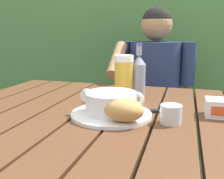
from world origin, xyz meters
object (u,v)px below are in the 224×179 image
Objects in this scene: person_eating at (153,86)px; soup_bowl at (111,102)px; beer_glass at (124,77)px; chair_near_diner at (156,113)px; beer_bottle at (139,75)px; serving_plate at (111,114)px; butter_tub at (222,108)px; water_glass_small at (171,114)px; bread_roll at (123,110)px; table_knife at (158,111)px.

soup_bowl is at bearing -93.49° from person_eating.
soup_bowl is at bearing -85.97° from beer_glass.
chair_near_diner is at bearing 89.14° from person_eating.
beer_bottle is (0.04, 0.29, 0.05)m from soup_bowl.
chair_near_diner is 1.02m from serving_plate.
person_eating is 10.62× the size of butter_tub.
person_eating reaches higher than water_glass_small.
bread_roll is at bearing -76.47° from beer_glass.
chair_near_diner reaches higher than bread_roll.
serving_plate is 1.22× the size of soup_bowl.
butter_tub is (0.30, 0.17, -0.02)m from bread_roll.
bread_roll is at bearing -89.47° from chair_near_diner.
table_knife is at bearing 59.85° from bread_roll.
chair_near_diner is at bearing 89.14° from beer_bottle.
beer_glass is at bearing 94.03° from serving_plate.
beer_bottle is (0.06, 0.04, 0.00)m from beer_glass.
soup_bowl reaches higher than butter_tub.
chair_near_diner is 0.78m from beer_bottle.
water_glass_small is (0.22, -0.27, -0.06)m from beer_glass.
butter_tub is at bearing -70.24° from chair_near_diner.
water_glass_small reaches higher than table_knife.
table_knife is at bearing 115.49° from water_glass_small.
chair_near_diner is 6.57× the size of bread_roll.
soup_bowl is 0.38m from butter_tub.
table_knife is at bearing -61.41° from beer_bottle.
chair_near_diner is at bearing 90.53° from bread_roll.
beer_bottle reaches higher than water_glass_small.
serving_plate is at bearing -85.97° from beer_glass.
person_eating is 0.75m from butter_tub.
soup_bowl is at bearing 174.69° from water_glass_small.
chair_near_diner is 1.03m from soup_bowl.
butter_tub is at bearing 28.81° from bread_roll.
serving_plate is at bearing -97.84° from beer_bottle.
beer_bottle is 3.47× the size of water_glass_small.
bread_roll is (0.01, -1.04, 0.33)m from chair_near_diner.
beer_glass is (-0.07, -0.72, 0.38)m from chair_near_diner.
table_knife is (0.10, -0.69, 0.05)m from person_eating.
bread_roll is (0.06, -0.07, 0.04)m from serving_plate.
butter_tub is at bearing 15.00° from serving_plate.
beer_glass is (-0.02, 0.25, 0.04)m from soup_bowl.
person_eating is 0.50m from beer_bottle.
serving_plate is 2.49× the size of butter_tub.
table_knife is (0.15, 0.09, -0.00)m from serving_plate.
chair_near_diner is at bearing 109.76° from butter_tub.
bread_roll reaches higher than serving_plate.
table_knife is at bearing 29.84° from soup_bowl.
serving_plate is at bearing 130.60° from bread_roll.
chair_near_diner is 3.94× the size of beer_bottle.
soup_bowl is at bearing 130.60° from bread_roll.
beer_bottle is at bearing 32.36° from beer_glass.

